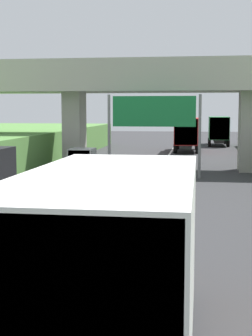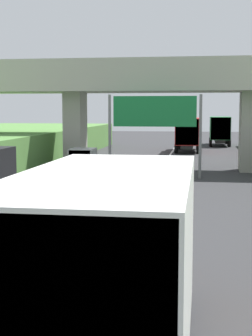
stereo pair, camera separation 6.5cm
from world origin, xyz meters
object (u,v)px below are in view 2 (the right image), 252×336
object	(u,v)px
overhead_highway_sign	(155,117)
truck_red	(188,133)
truck_orange	(117,261)
car_silver	(83,161)
truck_green	(220,129)

from	to	relation	value
overhead_highway_sign	truck_red	size ratio (longest dim) A/B	0.81
truck_orange	car_silver	bearing A→B (deg)	104.55
car_silver	truck_red	bearing A→B (deg)	71.56
overhead_highway_sign	car_silver	xyz separation A→B (m)	(-4.85, 1.08, -2.99)
overhead_highway_sign	truck_red	xyz separation A→B (m)	(1.55, 20.26, -1.91)
truck_red	truck_orange	size ratio (longest dim) A/B	1.00
overhead_highway_sign	truck_green	bearing A→B (deg)	80.33
car_silver	truck_orange	bearing A→B (deg)	-75.45
truck_red	truck_green	bearing A→B (deg)	69.61
truck_red	car_silver	bearing A→B (deg)	-108.44
truck_orange	car_silver	size ratio (longest dim) A/B	1.78
truck_red	car_silver	distance (m)	20.25
truck_green	car_silver	distance (m)	30.33
truck_red	car_silver	size ratio (longest dim) A/B	1.78
truck_green	truck_orange	bearing A→B (deg)	-93.66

